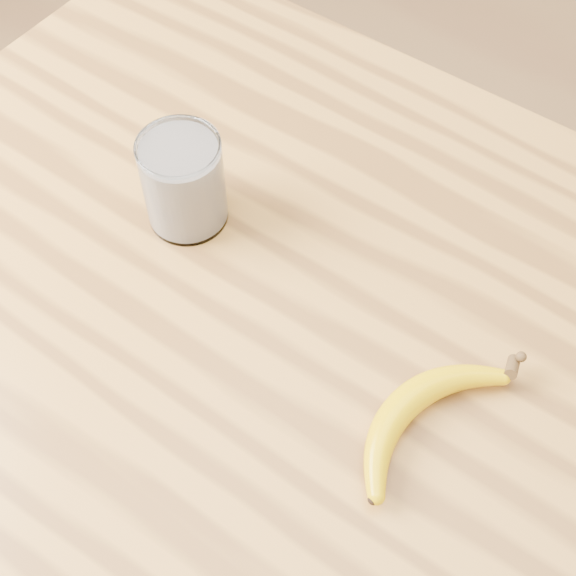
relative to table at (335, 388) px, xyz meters
The scene contains 3 objects.
table is the anchor object (origin of this frame).
smoothie_glass 0.29m from the table, behind, with size 0.09×0.09×0.11m.
banana 0.18m from the table, 20.69° to the right, with size 0.09×0.26×0.03m, color #D4AC00, non-canonical shape.
Camera 1 is at (0.20, -0.37, 1.60)m, focal length 50.00 mm.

